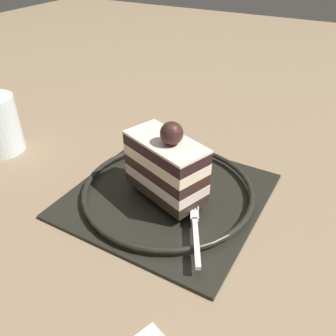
# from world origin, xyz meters

# --- Properties ---
(ground_plane) EXTENTS (2.40, 2.40, 0.00)m
(ground_plane) POSITION_xyz_m (0.00, 0.00, 0.00)
(ground_plane) COLOR #846E51
(dessert_plate) EXTENTS (0.24, 0.24, 0.02)m
(dessert_plate) POSITION_xyz_m (-0.03, -0.02, 0.01)
(dessert_plate) COLOR black
(dessert_plate) RESTS_ON ground_plane
(cake_slice) EXTENTS (0.09, 0.12, 0.10)m
(cake_slice) POSITION_xyz_m (-0.04, -0.02, 0.06)
(cake_slice) COLOR #322619
(cake_slice) RESTS_ON dessert_plate
(fork) EXTENTS (0.10, 0.06, 0.00)m
(fork) POSITION_xyz_m (-0.08, -0.08, 0.02)
(fork) COLOR silver
(fork) RESTS_ON dessert_plate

